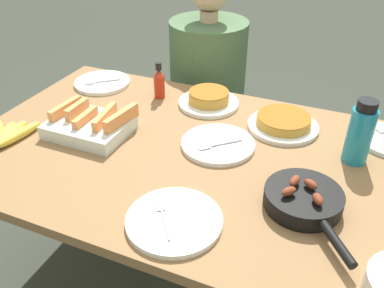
{
  "coord_description": "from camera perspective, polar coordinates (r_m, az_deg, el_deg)",
  "views": [
    {
      "loc": [
        0.44,
        -1.04,
        1.47
      ],
      "look_at": [
        0.0,
        0.0,
        0.73
      ],
      "focal_mm": 38.0,
      "sensor_mm": 36.0,
      "label": 1
    }
  ],
  "objects": [
    {
      "name": "frittata_plate_center",
      "position": [
        1.64,
        2.36,
        6.28
      ],
      "size": [
        0.24,
        0.24,
        0.06
      ],
      "color": "white",
      "rests_on": "dining_table"
    },
    {
      "name": "hot_sauce_bottle",
      "position": [
        1.69,
        -4.63,
        8.59
      ],
      "size": [
        0.04,
        0.04,
        0.15
      ],
      "color": "#B72814",
      "rests_on": "dining_table"
    },
    {
      "name": "empty_plate_far_left",
      "position": [
        1.39,
        3.66,
        -0.01
      ],
      "size": [
        0.25,
        0.25,
        0.02
      ],
      "color": "white",
      "rests_on": "dining_table"
    },
    {
      "name": "empty_plate_mid_edge",
      "position": [
        1.1,
        -2.54,
        -10.68
      ],
      "size": [
        0.26,
        0.26,
        0.02
      ],
      "color": "white",
      "rests_on": "dining_table"
    },
    {
      "name": "ground_plane",
      "position": [
        1.85,
        0.0,
        -19.28
      ],
      "size": [
        14.0,
        14.0,
        0.0
      ],
      "primitive_type": "plane",
      "color": "#383D33"
    },
    {
      "name": "person_figure",
      "position": [
        2.15,
        2.12,
        5.38
      ],
      "size": [
        0.42,
        0.42,
        1.15
      ],
      "color": "black",
      "rests_on": "ground_plane"
    },
    {
      "name": "melon_tray",
      "position": [
        1.49,
        -14.12,
        2.63
      ],
      "size": [
        0.28,
        0.22,
        0.1
      ],
      "color": "silver",
      "rests_on": "dining_table"
    },
    {
      "name": "empty_plate_far_right",
      "position": [
        1.87,
        -12.48,
        8.43
      ],
      "size": [
        0.24,
        0.24,
        0.02
      ],
      "color": "white",
      "rests_on": "dining_table"
    },
    {
      "name": "water_bottle",
      "position": [
        1.37,
        22.53,
        1.39
      ],
      "size": [
        0.08,
        0.08,
        0.22
      ],
      "color": "teal",
      "rests_on": "dining_table"
    },
    {
      "name": "banana_bunch",
      "position": [
        1.56,
        -24.88,
        1.23
      ],
      "size": [
        0.2,
        0.21,
        0.04
      ],
      "color": "gold",
      "rests_on": "dining_table"
    },
    {
      "name": "dining_table",
      "position": [
        1.41,
        0.0,
        -3.99
      ],
      "size": [
        1.55,
        0.96,
        0.7
      ],
      "color": "olive",
      "rests_on": "ground_plane"
    },
    {
      "name": "frittata_plate_side",
      "position": [
        1.52,
        12.68,
        2.92
      ],
      "size": [
        0.26,
        0.26,
        0.05
      ],
      "color": "white",
      "rests_on": "dining_table"
    },
    {
      "name": "skillet",
      "position": [
        1.17,
        15.43,
        -7.53
      ],
      "size": [
        0.27,
        0.32,
        0.08
      ],
      "rotation": [
        0.0,
        0.0,
        5.34
      ],
      "color": "black",
      "rests_on": "dining_table"
    }
  ]
}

